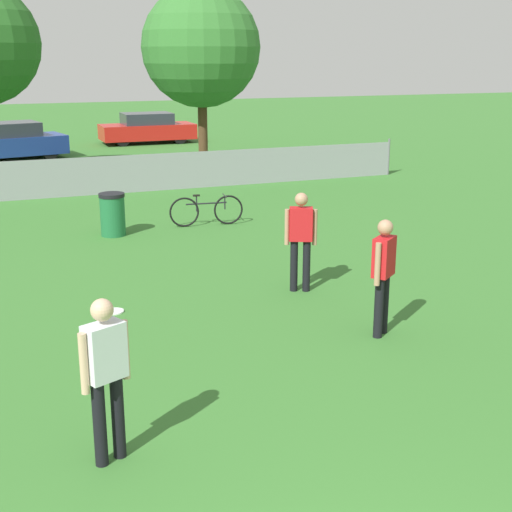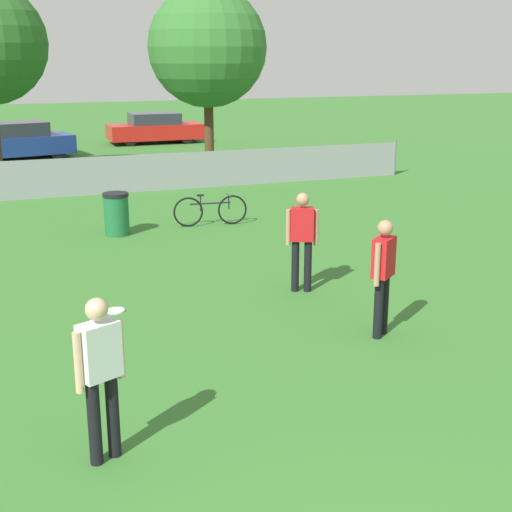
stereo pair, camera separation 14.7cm
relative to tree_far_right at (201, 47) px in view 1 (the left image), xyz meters
The scene contains 10 objects.
fence_backline 6.96m from the tree_far_right, 149.66° to the right, with size 21.50×0.07×1.21m.
tree_far_right is the anchor object (origin of this frame).
player_defender_red 13.68m from the tree_far_right, 100.42° to the right, with size 0.51×0.36×1.71m.
player_receiver_white 18.65m from the tree_far_right, 110.44° to the right, with size 0.51×0.36×1.71m.
player_thrower_red 15.80m from the tree_far_right, 98.05° to the right, with size 0.45×0.41×1.71m.
frisbee_disc 14.72m from the tree_far_right, 113.27° to the right, with size 0.30×0.30×0.03m.
bicycle_sideline 9.05m from the tree_far_right, 107.02° to the right, with size 1.76×0.44×0.76m.
trash_bin 9.95m from the tree_far_right, 120.17° to the right, with size 0.58×0.58×0.96m.
parked_car_blue 8.84m from the tree_far_right, 137.64° to the left, with size 4.24×2.56×1.42m.
parked_car_red 9.39m from the tree_far_right, 89.48° to the left, with size 4.21×1.83×1.36m.
Camera 1 is at (-2.25, -2.62, 3.92)m, focal length 50.00 mm.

